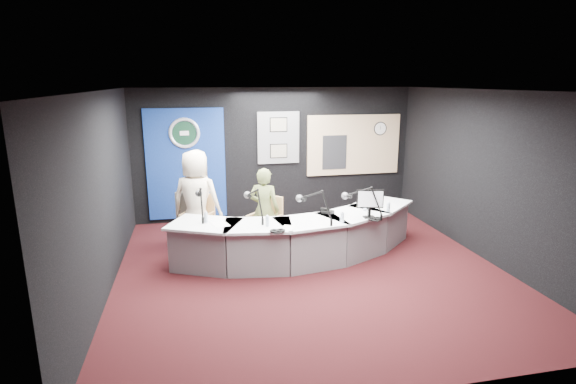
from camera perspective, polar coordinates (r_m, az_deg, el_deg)
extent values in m
plane|color=black|center=(7.27, 2.89, -9.87)|extent=(6.00, 6.00, 0.00)
cube|color=silver|center=(6.65, 3.19, 12.76)|extent=(6.00, 6.00, 0.02)
cube|color=black|center=(9.70, -1.54, 4.86)|extent=(6.00, 0.02, 2.80)
cube|color=black|center=(4.13, 13.90, -8.33)|extent=(6.00, 0.02, 2.80)
cube|color=black|center=(6.73, -22.49, -0.33)|extent=(0.02, 6.00, 2.80)
cube|color=black|center=(8.13, 23.95, 1.85)|extent=(0.02, 6.00, 2.80)
cube|color=navy|center=(9.55, -12.81, 3.45)|extent=(1.60, 0.05, 2.30)
torus|color=silver|center=(9.41, -13.02, 7.30)|extent=(0.63, 0.07, 0.63)
cylinder|color=black|center=(9.42, -13.02, 7.30)|extent=(0.48, 0.01, 0.48)
cube|color=slate|center=(9.64, -1.23, 6.90)|extent=(0.90, 0.04, 1.10)
cube|color=#7E735C|center=(9.58, -1.20, 8.54)|extent=(0.34, 0.02, 0.27)
cube|color=#7E735C|center=(9.64, -1.19, 5.23)|extent=(0.34, 0.02, 0.27)
cube|color=tan|center=(10.11, 8.33, 5.95)|extent=(2.12, 0.06, 1.32)
cube|color=beige|center=(10.10, 8.35, 5.94)|extent=(2.00, 0.02, 1.20)
cube|color=black|center=(9.96, 5.92, 5.03)|extent=(0.55, 0.02, 0.75)
cylinder|color=white|center=(10.27, 11.64, 7.90)|extent=(0.28, 0.01, 0.28)
cube|color=#6C685B|center=(8.37, -12.42, -2.43)|extent=(0.49, 0.32, 0.70)
imported|color=#F2DFC2|center=(8.09, -11.55, -0.98)|extent=(1.02, 0.85, 1.78)
imported|color=olive|center=(7.85, -3.04, -2.28)|extent=(0.65, 0.56, 1.49)
cube|color=black|center=(7.41, 10.36, -0.85)|extent=(0.40, 0.11, 0.27)
cube|color=black|center=(7.64, 5.06, -2.54)|extent=(0.24, 0.23, 0.05)
torus|color=black|center=(7.40, 10.96, -3.35)|extent=(0.22, 0.22, 0.04)
torus|color=black|center=(6.69, -1.35, -4.95)|extent=(0.21, 0.21, 0.03)
cube|color=white|center=(7.13, -8.63, -4.05)|extent=(0.32, 0.38, 0.00)
cube|color=white|center=(6.87, 0.00, -4.59)|extent=(0.29, 0.32, 0.00)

